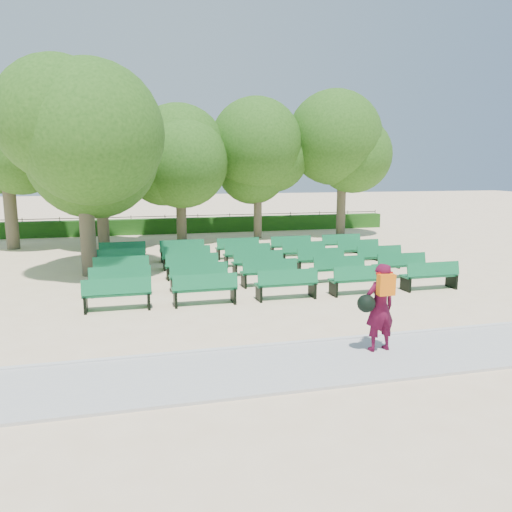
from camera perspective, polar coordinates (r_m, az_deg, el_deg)
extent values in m
plane|color=beige|center=(16.93, -3.42, -3.21)|extent=(120.00, 120.00, 0.00)
cube|color=#B7B6B2|center=(10.07, 4.74, -12.40)|extent=(30.00, 2.20, 0.06)
cube|color=silver|center=(11.08, 2.78, -10.13)|extent=(30.00, 0.12, 0.10)
cube|color=#1E4F14|center=(30.54, -8.41, 3.47)|extent=(26.00, 0.70, 0.90)
cube|color=#126C3C|center=(18.25, 0.05, -0.75)|extent=(1.88, 0.66, 0.06)
cube|color=#126C3C|center=(18.00, 0.22, -0.07)|extent=(1.85, 0.29, 0.43)
cylinder|color=brown|center=(18.99, -18.70, 2.96)|extent=(0.55, 0.55, 3.43)
ellipsoid|color=#2D5C18|center=(18.89, -19.24, 12.34)|extent=(5.05, 5.05, 4.55)
imported|color=#4B0A23|center=(10.79, 13.98, -5.72)|extent=(0.73, 0.53, 1.87)
cube|color=orange|center=(10.48, 14.64, -3.19)|extent=(0.35, 0.17, 0.44)
sphere|color=black|center=(10.54, 12.48, -5.32)|extent=(0.37, 0.37, 0.37)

